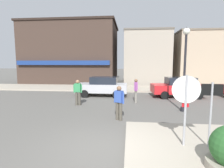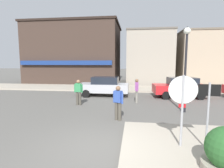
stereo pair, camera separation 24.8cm
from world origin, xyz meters
name	(u,v)px [view 2 (the right image)]	position (x,y,z in m)	size (l,w,h in m)	color
ground_plane	(98,149)	(0.00, 0.00, 0.00)	(160.00, 160.00, 0.00)	#5B5954
kerb_far	(123,88)	(0.00, 12.75, 0.07)	(80.00, 4.00, 0.15)	#A89E8C
stop_sign	(182,102)	(2.51, 0.25, 1.52)	(0.82, 0.09, 2.30)	#9E9EA3
one_way_sign	(208,109)	(3.21, 0.19, 1.33)	(0.60, 0.07, 2.10)	#9E9EA3
lamp_post	(186,57)	(3.79, 4.71, 2.96)	(0.36, 0.36, 4.54)	black
parked_car_nearest	(104,86)	(-1.32, 8.80, 0.81)	(4.00, 1.89, 1.56)	#B7B7BC
parked_car_second	(180,87)	(4.66, 8.89, 0.81)	(4.11, 2.10, 1.56)	red
pedestrian_crossing_near	(118,102)	(0.37, 2.86, 0.87)	(0.52, 0.37, 1.61)	#4C473D
pedestrian_crossing_far	(79,92)	(-2.39, 5.52, 0.87)	(0.55, 0.23, 1.61)	#4C473D
pedestrian_kerb_side	(137,90)	(1.27, 6.61, 0.87)	(0.22, 0.55, 1.61)	gray
building_corner_shop	(76,54)	(-6.89, 18.58, 3.91)	(11.95, 8.16, 7.82)	#3D2D26
building_storefront_left_near	(148,58)	(2.95, 19.06, 3.32)	(5.67, 7.34, 6.64)	#9E9384
building_storefront_left_mid	(202,59)	(9.70, 18.66, 3.22)	(6.44, 6.82, 6.43)	tan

